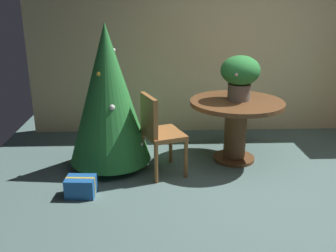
{
  "coord_description": "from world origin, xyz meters",
  "views": [
    {
      "loc": [
        -1.24,
        -3.21,
        1.88
      ],
      "look_at": [
        -1.09,
        0.45,
        0.65
      ],
      "focal_mm": 40.19,
      "sensor_mm": 36.0,
      "label": 1
    }
  ],
  "objects_px": {
    "round_dining_table": "(236,119)",
    "flower_vase": "(240,74)",
    "wooden_chair_left": "(158,130)",
    "holiday_tree": "(108,94)",
    "gift_box_blue": "(81,187)"
  },
  "relations": [
    {
      "from": "holiday_tree",
      "to": "gift_box_blue",
      "type": "distance_m",
      "value": 1.08
    },
    {
      "from": "flower_vase",
      "to": "holiday_tree",
      "type": "bearing_deg",
      "value": -174.35
    },
    {
      "from": "flower_vase",
      "to": "holiday_tree",
      "type": "xyz_separation_m",
      "value": [
        -1.52,
        -0.15,
        -0.19
      ]
    },
    {
      "from": "round_dining_table",
      "to": "holiday_tree",
      "type": "distance_m",
      "value": 1.54
    },
    {
      "from": "wooden_chair_left",
      "to": "gift_box_blue",
      "type": "height_order",
      "value": "wooden_chair_left"
    },
    {
      "from": "gift_box_blue",
      "to": "round_dining_table",
      "type": "bearing_deg",
      "value": 25.78
    },
    {
      "from": "wooden_chair_left",
      "to": "gift_box_blue",
      "type": "distance_m",
      "value": 1.02
    },
    {
      "from": "flower_vase",
      "to": "wooden_chair_left",
      "type": "relative_size",
      "value": 0.57
    },
    {
      "from": "round_dining_table",
      "to": "flower_vase",
      "type": "xyz_separation_m",
      "value": [
        0.03,
        0.04,
        0.54
      ]
    },
    {
      "from": "round_dining_table",
      "to": "holiday_tree",
      "type": "bearing_deg",
      "value": -175.79
    },
    {
      "from": "wooden_chair_left",
      "to": "gift_box_blue",
      "type": "relative_size",
      "value": 3.03
    },
    {
      "from": "holiday_tree",
      "to": "wooden_chair_left",
      "type": "bearing_deg",
      "value": -22.89
    },
    {
      "from": "flower_vase",
      "to": "holiday_tree",
      "type": "relative_size",
      "value": 0.32
    },
    {
      "from": "round_dining_table",
      "to": "wooden_chair_left",
      "type": "bearing_deg",
      "value": -160.0
    },
    {
      "from": "wooden_chair_left",
      "to": "gift_box_blue",
      "type": "bearing_deg",
      "value": -147.93
    }
  ]
}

